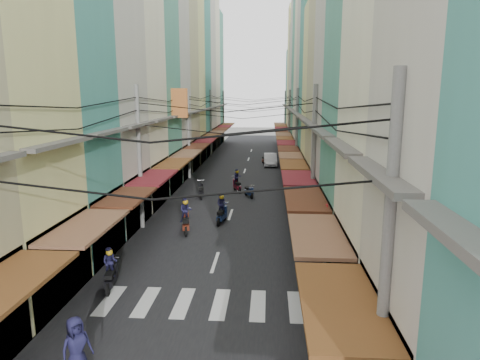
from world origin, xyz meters
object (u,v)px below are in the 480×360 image
at_px(traffic_sign, 326,223).
at_px(market_umbrella, 349,235).
at_px(white_car, 270,165).
at_px(bicycle, 373,256).

bearing_deg(traffic_sign, market_umbrella, -65.76).
xyz_separation_m(white_car, market_umbrella, (2.98, -30.19, 2.34)).
bearing_deg(market_umbrella, bicycle, 63.22).
xyz_separation_m(market_umbrella, traffic_sign, (-0.70, 1.55, -0.02)).
height_order(bicycle, market_umbrella, market_umbrella).
height_order(white_car, market_umbrella, market_umbrella).
bearing_deg(white_car, market_umbrella, -85.26).
distance_m(white_car, traffic_sign, 28.82).
height_order(white_car, traffic_sign, traffic_sign).
bearing_deg(market_umbrella, traffic_sign, 114.24).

